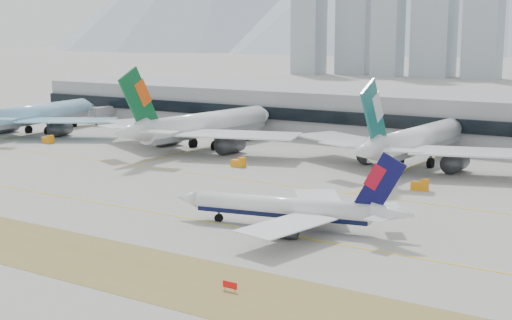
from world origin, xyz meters
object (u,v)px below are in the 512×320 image
Objects in this scene: taxiing_airliner at (290,209)px; widebody_eva at (201,126)px; widebody_korean at (35,115)px; widebody_cathay at (414,142)px; terminal at (397,115)px.

widebody_eva is (-66.04, 61.77, 3.25)m from taxiing_airliner.
taxiing_airliner is 145.04m from widebody_korean.
widebody_korean is at bearing 97.74° from widebody_cathay.
widebody_cathay is at bearing -63.42° from terminal.
terminal is at bearing -32.14° from widebody_eva.
taxiing_airliner is at bearing -129.17° from widebody_eva.
terminal is (39.26, 53.92, 0.73)m from widebody_eva.
widebody_cathay is 52.89m from terminal.
widebody_cathay is (-3.12, 68.40, 2.87)m from taxiing_airliner.
terminal is (-23.66, 47.29, 1.11)m from widebody_cathay.
widebody_eva is (67.14, 4.40, 0.42)m from widebody_korean.
widebody_korean is (-133.18, 57.37, 2.83)m from taxiing_airliner.
taxiing_airliner is at bearing -122.78° from widebody_korean.
widebody_korean is 67.29m from widebody_eva.
widebody_korean reaches higher than terminal.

